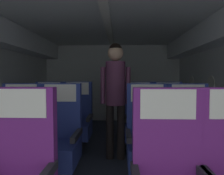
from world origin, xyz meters
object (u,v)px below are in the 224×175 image
(seat_c_left_window, at_px, (48,121))
(flight_attendant, at_px, (115,88))
(seat_b_left_window, at_px, (18,140))
(seat_c_right_window, at_px, (139,122))
(seat_b_right_window, at_px, (148,141))
(seat_c_left_aisle, at_px, (77,121))
(seat_b_right_aisle, at_px, (190,141))
(seat_b_left_aisle, at_px, (58,140))
(seat_c_right_aisle, at_px, (169,122))

(seat_c_left_window, height_order, flight_attendant, flight_attendant)
(seat_b_left_window, xyz_separation_m, seat_c_right_window, (1.46, 0.91, 0.00))
(seat_b_right_window, distance_m, seat_c_left_aisle, 1.36)
(seat_b_left_window, xyz_separation_m, flight_attendant, (1.09, 0.63, 0.56))
(seat_b_left_window, relative_size, seat_c_left_window, 1.00)
(seat_b_right_aisle, height_order, seat_c_right_window, same)
(seat_b_left_window, xyz_separation_m, seat_b_left_aisle, (0.46, -0.01, 0.00))
(seat_b_right_aisle, height_order, seat_b_right_window, same)
(seat_b_right_aisle, relative_size, seat_c_right_aisle, 1.00)
(seat_c_right_window, xyz_separation_m, flight_attendant, (-0.36, -0.28, 0.56))
(seat_b_left_aisle, distance_m, seat_c_left_window, 1.05)
(seat_b_right_aisle, bearing_deg, seat_c_left_window, 154.58)
(seat_c_right_window, bearing_deg, seat_b_left_aisle, -137.19)
(seat_b_left_aisle, height_order, seat_c_right_window, same)
(seat_b_left_aisle, xyz_separation_m, seat_b_right_aisle, (1.47, 0.01, 0.00))
(seat_b_right_window, bearing_deg, seat_c_left_window, 148.02)
(seat_c_left_aisle, relative_size, seat_c_right_aisle, 1.00)
(seat_b_left_aisle, bearing_deg, seat_b_right_window, 0.84)
(seat_b_right_window, distance_m, seat_c_left_window, 1.74)
(seat_c_left_aisle, xyz_separation_m, seat_c_right_window, (0.99, -0.02, 0.00))
(seat_c_left_aisle, relative_size, seat_c_right_window, 1.00)
(seat_c_left_window, height_order, seat_c_right_aisle, same)
(seat_c_left_aisle, bearing_deg, seat_c_left_window, -179.28)
(seat_c_left_window, bearing_deg, seat_b_right_window, -31.98)
(seat_b_left_aisle, distance_m, seat_b_right_window, 1.00)
(seat_b_right_aisle, distance_m, seat_b_right_window, 0.46)
(seat_c_right_aisle, xyz_separation_m, flight_attendant, (-0.84, -0.30, 0.56))
(seat_c_left_window, bearing_deg, seat_b_left_aisle, -63.29)
(seat_c_left_aisle, height_order, flight_attendant, flight_attendant)
(seat_c_right_window, bearing_deg, seat_c_left_window, 179.45)
(seat_b_right_window, bearing_deg, seat_c_right_aisle, 63.13)
(seat_c_right_window, bearing_deg, seat_b_right_window, -89.41)
(seat_b_left_window, relative_size, seat_c_right_aisle, 1.00)
(seat_c_left_aisle, bearing_deg, seat_b_right_window, -42.73)
(seat_b_left_aisle, xyz_separation_m, seat_c_right_aisle, (1.47, 0.94, 0.00))
(flight_attendant, bearing_deg, seat_b_right_window, -49.70)
(seat_b_right_aisle, bearing_deg, seat_c_right_window, 117.56)
(seat_b_left_aisle, relative_size, seat_c_left_window, 1.00)
(seat_b_right_aisle, xyz_separation_m, seat_c_right_window, (-0.47, 0.91, 0.00))
(seat_c_left_window, height_order, seat_c_right_window, same)
(seat_b_left_window, height_order, seat_c_left_window, same)
(seat_b_left_window, xyz_separation_m, seat_c_right_aisle, (1.93, 0.93, 0.00))
(seat_c_left_window, height_order, seat_c_left_aisle, same)
(seat_c_right_aisle, distance_m, seat_c_right_window, 0.48)
(seat_c_left_aisle, relative_size, flight_attendant, 0.67)
(seat_b_right_aisle, relative_size, seat_c_right_window, 1.00)
(seat_b_left_window, xyz_separation_m, seat_c_left_window, (-0.01, 0.92, 0.00))
(seat_c_left_aisle, height_order, seat_c_right_aisle, same)
(seat_b_right_window, xyz_separation_m, seat_c_left_aisle, (-1.00, 0.93, 0.00))
(seat_b_left_window, bearing_deg, seat_c_left_aisle, 63.43)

